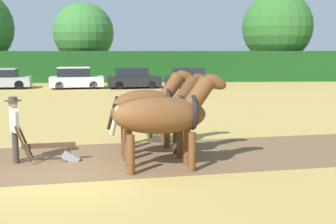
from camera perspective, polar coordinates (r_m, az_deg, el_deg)
ground_plane at (r=10.14m, az=-13.71°, el=-8.58°), size 240.00×240.00×0.00m
hedgerow at (r=38.20m, az=-6.09°, el=6.14°), size 63.62×1.45×2.76m
tree_center_left at (r=42.54m, az=-11.36°, el=10.46°), size 5.87×5.87×7.43m
tree_center at (r=43.60m, az=14.58°, el=11.06°), size 6.89×6.89×8.52m
draft_horse_lead_left at (r=10.16m, az=-0.45°, el=-0.41°), size 2.95×1.25×2.42m
draft_horse_lead_right at (r=11.40m, az=-1.60°, el=0.06°), size 2.96×1.19×2.36m
draft_horse_trail_left at (r=12.63m, az=-2.60°, el=1.13°), size 2.64×1.17×2.38m
plow at (r=11.46m, az=-15.18°, el=-5.01°), size 1.63×0.55×1.13m
farmer_at_plow at (r=11.60m, az=-20.10°, el=-1.56°), size 0.43×0.63×1.73m
farmer_beside_team at (r=14.07m, az=-2.54°, el=0.23°), size 0.40×0.59×1.59m
parked_car_far_left at (r=33.76m, az=-21.51°, el=4.19°), size 4.16×2.39×1.51m
parked_car_left at (r=32.30m, az=-12.37°, el=4.46°), size 4.13×2.33×1.60m
parked_car_center_left at (r=32.01m, az=-4.73°, el=4.55°), size 4.17×2.38×1.54m
parked_car_center at (r=32.20m, az=2.99°, el=4.60°), size 4.10×2.08×1.55m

